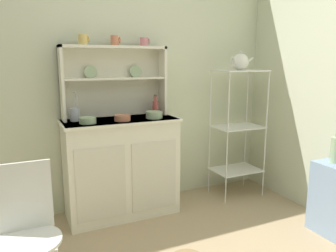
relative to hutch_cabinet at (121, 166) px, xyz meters
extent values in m
cube|color=beige|center=(0.04, 0.26, 0.79)|extent=(3.84, 0.05, 2.50)
cube|color=silver|center=(0.00, 0.00, -0.01)|extent=(0.98, 0.42, 0.89)
cube|color=beige|center=(-0.24, -0.21, -0.06)|extent=(0.41, 0.01, 0.62)
cube|color=beige|center=(0.24, -0.21, -0.06)|extent=(0.41, 0.01, 0.62)
cube|color=white|center=(0.00, 0.00, 0.42)|extent=(1.01, 0.45, 0.02)
cube|color=silver|center=(0.00, 0.20, 0.75)|extent=(0.94, 0.02, 0.63)
cube|color=silver|center=(-0.46, 0.12, 0.75)|extent=(0.02, 0.18, 0.63)
cube|color=silver|center=(0.46, 0.12, 0.75)|extent=(0.02, 0.18, 0.63)
cube|color=silver|center=(0.00, 0.12, 0.78)|extent=(0.90, 0.16, 0.02)
cube|color=silver|center=(0.00, 0.12, 1.05)|extent=(0.94, 0.18, 0.02)
cylinder|color=#9EB78E|center=(-0.21, 0.16, 0.84)|extent=(0.11, 0.03, 0.11)
cylinder|color=#9EB78E|center=(0.21, 0.16, 0.84)|extent=(0.11, 0.03, 0.11)
cylinder|color=silver|center=(0.99, -0.22, 0.19)|extent=(0.01, 0.01, 1.30)
cylinder|color=silver|center=(1.45, -0.22, 0.19)|extent=(0.01, 0.01, 1.30)
cylinder|color=silver|center=(0.99, 0.10, 0.19)|extent=(0.01, 0.01, 1.30)
cylinder|color=silver|center=(1.45, 0.10, 0.19)|extent=(0.01, 0.01, 1.30)
cube|color=silver|center=(1.22, -0.06, 0.84)|extent=(0.48, 0.34, 0.01)
cube|color=silver|center=(1.22, -0.06, 0.27)|extent=(0.48, 0.34, 0.01)
cube|color=silver|center=(1.22, -0.06, -0.19)|extent=(0.48, 0.34, 0.01)
cylinder|color=white|center=(-0.82, -1.00, -0.01)|extent=(0.36, 0.36, 0.02)
cube|color=white|center=(-0.82, -0.87, 0.19)|extent=(0.31, 0.02, 0.40)
cylinder|color=#DBB760|center=(-0.26, 0.12, 1.11)|extent=(0.08, 0.08, 0.09)
torus|color=#DBB760|center=(-0.22, 0.12, 1.11)|extent=(0.01, 0.05, 0.05)
cylinder|color=#C67556|center=(0.01, 0.12, 1.11)|extent=(0.07, 0.07, 0.09)
torus|color=#C67556|center=(0.05, 0.12, 1.11)|extent=(0.01, 0.05, 0.05)
cylinder|color=#D17A84|center=(0.28, 0.12, 1.10)|extent=(0.08, 0.08, 0.08)
torus|color=#D17A84|center=(0.33, 0.12, 1.11)|extent=(0.01, 0.04, 0.04)
cylinder|color=#9EB78E|center=(-0.29, -0.07, 0.46)|extent=(0.14, 0.14, 0.05)
cylinder|color=#C67556|center=(0.00, -0.07, 0.46)|extent=(0.14, 0.14, 0.05)
cylinder|color=#9EB78E|center=(0.29, -0.07, 0.46)|extent=(0.15, 0.15, 0.06)
cylinder|color=#B74C47|center=(0.37, 0.09, 0.50)|extent=(0.06, 0.06, 0.13)
cylinder|color=#B74C47|center=(0.37, 0.09, 0.59)|extent=(0.02, 0.02, 0.05)
cylinder|color=#4C382D|center=(0.37, 0.09, 0.62)|extent=(0.03, 0.03, 0.01)
cylinder|color=#B2B7C6|center=(-0.37, 0.08, 0.49)|extent=(0.08, 0.08, 0.11)
cylinder|color=silver|center=(-0.36, 0.10, 0.57)|extent=(0.03, 0.02, 0.19)
ellipsoid|color=silver|center=(-0.36, 0.10, 0.68)|extent=(0.02, 0.01, 0.01)
cylinder|color=silver|center=(-0.35, 0.08, 0.56)|extent=(0.01, 0.02, 0.16)
ellipsoid|color=silver|center=(-0.35, 0.08, 0.64)|extent=(0.02, 0.01, 0.01)
sphere|color=white|center=(1.22, -0.06, 0.92)|extent=(0.16, 0.16, 0.16)
sphere|color=silver|center=(1.22, -0.06, 1.02)|extent=(0.02, 0.02, 0.02)
cylinder|color=white|center=(1.33, -0.06, 0.94)|extent=(0.09, 0.02, 0.07)
torus|color=white|center=(1.13, -0.06, 0.92)|extent=(0.01, 0.10, 0.10)
cylinder|color=#9EB78E|center=(1.48, -1.02, 0.24)|extent=(0.09, 0.09, 0.21)
camera|label=1|loc=(-0.80, -2.74, 0.93)|focal=34.97mm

